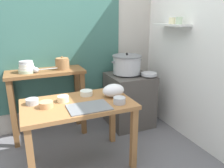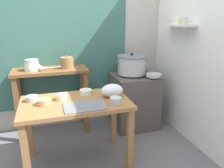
{
  "view_description": "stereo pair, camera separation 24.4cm",
  "coord_description": "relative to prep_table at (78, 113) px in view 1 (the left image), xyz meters",
  "views": [
    {
      "loc": [
        -0.58,
        -1.96,
        1.54
      ],
      "look_at": [
        0.34,
        0.21,
        0.82
      ],
      "focal_mm": 34.83,
      "sensor_mm": 36.0,
      "label": 1
    },
    {
      "loc": [
        -0.35,
        -2.04,
        1.54
      ],
      "look_at": [
        0.34,
        0.21,
        0.82
      ],
      "focal_mm": 34.83,
      "sensor_mm": 36.0,
      "label": 2
    }
  ],
  "objects": [
    {
      "name": "prep_bowl_3",
      "position": [
        0.14,
        0.17,
        0.14
      ],
      "size": [
        0.14,
        0.14,
        0.06
      ],
      "color": "silver",
      "rests_on": "prep_table"
    },
    {
      "name": "serving_tray",
      "position": [
        0.06,
        -0.17,
        0.12
      ],
      "size": [
        0.4,
        0.28,
        0.01
      ],
      "primitive_type": "cube",
      "color": "slate",
      "rests_on": "prep_table"
    },
    {
      "name": "wall_right",
      "position": [
        1.5,
        0.15,
        0.69
      ],
      "size": [
        0.3,
        3.2,
        2.6
      ],
      "color": "white",
      "rests_on": "ground"
    },
    {
      "name": "ground_plane",
      "position": [
        0.1,
        -0.06,
        -0.61
      ],
      "size": [
        9.0,
        9.0,
        0.0
      ],
      "primitive_type": "plane",
      "color": "slate"
    },
    {
      "name": "prep_bowl_1",
      "position": [
        -0.43,
        0.13,
        0.14
      ],
      "size": [
        0.12,
        0.12,
        0.06
      ],
      "color": "#B7BABF",
      "rests_on": "prep_table"
    },
    {
      "name": "prep_table",
      "position": [
        0.0,
        0.0,
        0.0
      ],
      "size": [
        1.1,
        0.66,
        0.72
      ],
      "color": "#9E6B3D",
      "rests_on": "ground"
    },
    {
      "name": "bowl_stack_enamel",
      "position": [
        -0.43,
        0.75,
        0.36
      ],
      "size": [
        0.19,
        0.19,
        0.14
      ],
      "color": "#B7D1AD",
      "rests_on": "back_shelf_table"
    },
    {
      "name": "clay_pot",
      "position": [
        0.01,
        0.77,
        0.36
      ],
      "size": [
        0.18,
        0.18,
        0.17
      ],
      "color": "olive",
      "rests_on": "back_shelf_table"
    },
    {
      "name": "wall_back",
      "position": [
        0.18,
        1.04,
        0.69
      ],
      "size": [
        4.4,
        0.12,
        2.6
      ],
      "color": "#B2ADA3",
      "rests_on": "ground"
    },
    {
      "name": "back_shelf_table",
      "position": [
        -0.21,
        0.77,
        0.07
      ],
      "size": [
        0.96,
        0.4,
        0.9
      ],
      "color": "brown",
      "rests_on": "ground"
    },
    {
      "name": "steamer_pot",
      "position": [
        0.89,
        0.66,
        0.3
      ],
      "size": [
        0.46,
        0.41,
        0.3
      ],
      "color": "#B7BABF",
      "rests_on": "stove_block"
    },
    {
      "name": "plastic_bag",
      "position": [
        0.4,
        0.02,
        0.18
      ],
      "size": [
        0.24,
        0.17,
        0.14
      ],
      "primitive_type": "ellipsoid",
      "color": "white",
      "rests_on": "prep_table"
    },
    {
      "name": "prep_bowl_2",
      "position": [
        0.37,
        -0.19,
        0.15
      ],
      "size": [
        0.12,
        0.12,
        0.07
      ],
      "color": "#B7BABF",
      "rests_on": "prep_table"
    },
    {
      "name": "wide_pan",
      "position": [
        1.11,
        0.44,
        0.19
      ],
      "size": [
        0.21,
        0.21,
        0.04
      ],
      "primitive_type": "cylinder",
      "color": "#B7BABF",
      "rests_on": "stove_block"
    },
    {
      "name": "prep_bowl_4",
      "position": [
        -0.13,
        0.08,
        0.14
      ],
      "size": [
        0.11,
        0.11,
        0.06
      ],
      "color": "beige",
      "rests_on": "prep_table"
    },
    {
      "name": "ladle",
      "position": [
        -0.32,
        0.7,
        0.33
      ],
      "size": [
        0.29,
        0.07,
        0.07
      ],
      "color": "#B7BABF",
      "rests_on": "back_shelf_table"
    },
    {
      "name": "prep_bowl_0",
      "position": [
        -0.31,
        -0.0,
        0.14
      ],
      "size": [
        0.13,
        0.13,
        0.06
      ],
      "color": "tan",
      "rests_on": "prep_table"
    },
    {
      "name": "stove_block",
      "position": [
        0.93,
        0.64,
        -0.23
      ],
      "size": [
        0.6,
        0.61,
        0.78
      ],
      "color": "#4C4742",
      "rests_on": "ground"
    }
  ]
}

